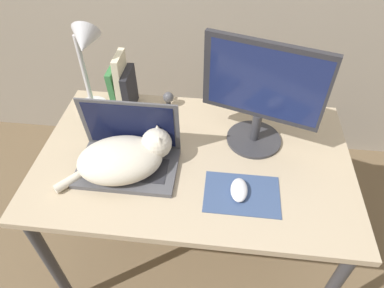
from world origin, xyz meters
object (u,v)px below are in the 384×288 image
at_px(computer_mouse, 239,190).
at_px(desk_lamp, 86,56).
at_px(laptop, 128,154).
at_px(external_monitor, 262,93).
at_px(cat, 125,157).
at_px(webcam, 168,98).
at_px(book_row, 123,87).

height_order(computer_mouse, desk_lamp, desk_lamp).
bearing_deg(desk_lamp, laptop, -53.67).
bearing_deg(computer_mouse, external_monitor, 78.49).
height_order(cat, webcam, cat).
bearing_deg(webcam, laptop, -103.90).
distance_m(desk_lamp, webcam, 0.38).
relative_size(cat, book_row, 1.52).
bearing_deg(cat, external_monitor, 24.60).
height_order(cat, desk_lamp, desk_lamp).
bearing_deg(book_row, desk_lamp, -154.27).
distance_m(computer_mouse, webcam, 0.56).
height_order(laptop, cat, laptop).
relative_size(laptop, webcam, 5.03).
xyz_separation_m(laptop, desk_lamp, (-0.21, 0.28, 0.23)).
bearing_deg(computer_mouse, desk_lamp, 148.47).
distance_m(cat, webcam, 0.40).
relative_size(laptop, cat, 0.93).
distance_m(cat, desk_lamp, 0.43).
height_order(cat, book_row, book_row).
bearing_deg(cat, laptop, 88.98).
xyz_separation_m(cat, webcam, (0.09, 0.39, -0.02)).
distance_m(external_monitor, desk_lamp, 0.68).
xyz_separation_m(book_row, webcam, (0.19, 0.03, -0.06)).
bearing_deg(external_monitor, laptop, -159.00).
distance_m(external_monitor, computer_mouse, 0.35).
bearing_deg(computer_mouse, cat, 171.57).
bearing_deg(desk_lamp, book_row, 25.73).
relative_size(laptop, desk_lamp, 0.88).
relative_size(external_monitor, computer_mouse, 4.17).
relative_size(external_monitor, book_row, 1.66).
bearing_deg(desk_lamp, computer_mouse, -31.53).
relative_size(cat, desk_lamp, 0.94).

